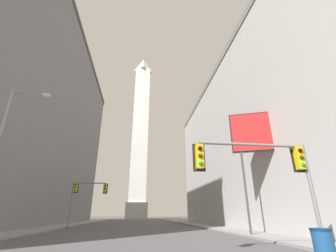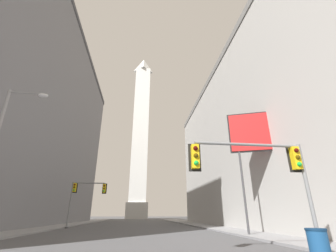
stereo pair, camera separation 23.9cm
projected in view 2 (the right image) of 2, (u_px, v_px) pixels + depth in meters
sidewalk_left at (51, 227)px, 29.88m from camera, size 5.00×107.28×0.15m
sidewalk_right at (209, 226)px, 32.38m from camera, size 5.00×107.28×0.15m
building_right at (289, 143)px, 34.18m from camera, size 23.01×46.89×23.49m
obelisk at (140, 132)px, 96.71m from camera, size 8.18×8.18×72.54m
traffic_light_near_right at (264, 166)px, 10.62m from camera, size 5.80×0.51×4.85m
traffic_light_mid_left at (83, 193)px, 29.17m from camera, size 4.56×0.52×5.55m
street_lamp at (0, 144)px, 13.57m from camera, size 2.57×0.36×9.28m
trash_bin at (318, 243)px, 8.88m from camera, size 0.79×0.79×1.06m
billboard_sign at (254, 136)px, 19.80m from camera, size 4.04×1.65×10.26m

